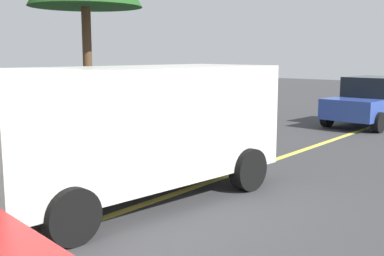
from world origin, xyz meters
name	(u,v)px	position (x,y,z in m)	size (l,w,h in m)	color
lane_marking_centre	(161,198)	(3.00, 0.00, 0.01)	(28.00, 0.16, 0.01)	#E0D14C
white_van	(135,124)	(2.74, 0.34, 1.27)	(5.39, 2.73, 2.20)	silver
car_blue_behind_van	(372,101)	(13.69, 0.19, 0.82)	(4.09, 2.22, 1.64)	#2D479E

